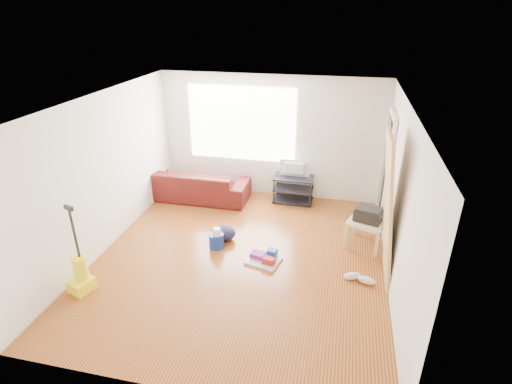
% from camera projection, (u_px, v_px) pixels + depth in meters
% --- Properties ---
extents(room, '(4.51, 5.01, 2.51)m').
position_uv_depth(room, '(246.00, 184.00, 5.99)').
color(room, '#62310F').
rests_on(room, ground).
extents(sofa, '(2.12, 0.83, 0.62)m').
position_uv_depth(sofa, '(198.00, 198.00, 8.40)').
color(sofa, '#460E14').
rests_on(sofa, ground).
extents(tv_stand, '(0.80, 0.47, 0.54)m').
position_uv_depth(tv_stand, '(293.00, 189.00, 8.13)').
color(tv_stand, black).
rests_on(tv_stand, ground).
extents(tv, '(0.60, 0.08, 0.34)m').
position_uv_depth(tv, '(294.00, 169.00, 7.95)').
color(tv, black).
rests_on(tv, tv_stand).
extents(side_table, '(0.73, 0.73, 0.47)m').
position_uv_depth(side_table, '(367.00, 224.00, 6.60)').
color(side_table, tan).
rests_on(side_table, ground).
extents(printer, '(0.50, 0.44, 0.22)m').
position_uv_depth(printer, '(368.00, 214.00, 6.52)').
color(printer, black).
rests_on(printer, side_table).
extents(bucket, '(0.30, 0.30, 0.25)m').
position_uv_depth(bucket, '(217.00, 247.00, 6.70)').
color(bucket, navy).
rests_on(bucket, ground).
extents(toilet_paper, '(0.13, 0.13, 0.12)m').
position_uv_depth(toilet_paper, '(217.00, 238.00, 6.60)').
color(toilet_paper, white).
rests_on(toilet_paper, bucket).
extents(cleaning_tray, '(0.58, 0.51, 0.18)m').
position_uv_depth(cleaning_tray, '(264.00, 259.00, 6.30)').
color(cleaning_tray, silver).
rests_on(cleaning_tray, ground).
extents(backpack, '(0.48, 0.40, 0.24)m').
position_uv_depth(backpack, '(223.00, 239.00, 6.92)').
color(backpack, black).
rests_on(backpack, ground).
extents(sneakers, '(0.50, 0.25, 0.11)m').
position_uv_depth(sneakers, '(359.00, 278.00, 5.84)').
color(sneakers, silver).
rests_on(sneakers, ground).
extents(vacuum, '(0.36, 0.38, 1.31)m').
position_uv_depth(vacuum, '(81.00, 275.00, 5.61)').
color(vacuum, yellow).
rests_on(vacuum, ground).
extents(door_panel, '(0.27, 0.88, 2.20)m').
position_uv_depth(door_panel, '(378.00, 275.00, 6.00)').
color(door_panel, tan).
rests_on(door_panel, ground).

